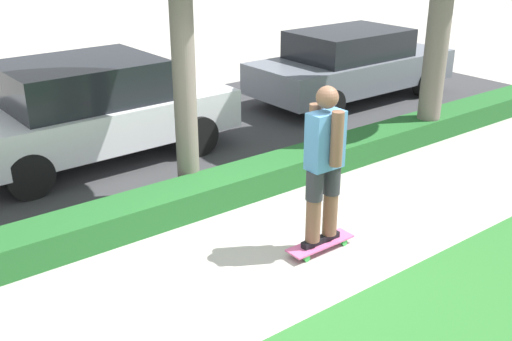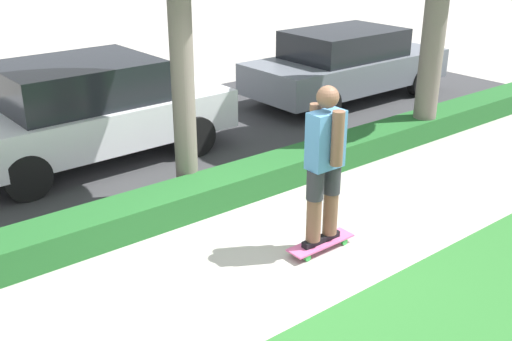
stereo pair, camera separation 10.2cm
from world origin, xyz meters
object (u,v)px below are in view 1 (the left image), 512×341
Objects in this scene: skateboard at (320,244)px; parked_car_middle at (90,109)px; parked_car_rear at (351,64)px; skater_person at (324,163)px.

skateboard is 4.43m from parked_car_middle.
skateboard is 0.19× the size of parked_car_rear.
parked_car_middle is (-0.84, 4.29, -0.27)m from skater_person.
parked_car_middle is (-0.84, 4.29, 0.72)m from skateboard.
parked_car_rear is at bearing 41.49° from skater_person.
skater_person is 4.38m from parked_car_middle.
skater_person reaches higher than parked_car_middle.
skater_person is at bearing -80.30° from parked_car_middle.
skateboard is at bearing -9.46° from skater_person.
parked_car_rear is (5.60, -0.08, -0.05)m from parked_car_middle.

